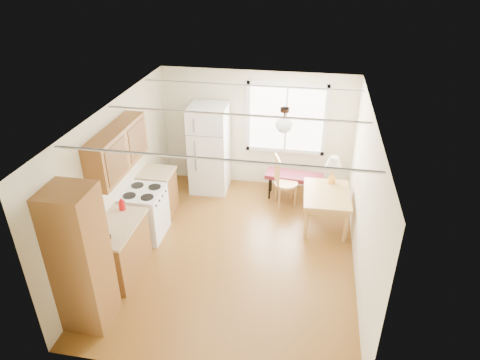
% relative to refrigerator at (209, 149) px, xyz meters
% --- Properties ---
extents(room_shell, '(4.60, 5.60, 2.62)m').
position_rel_refrigerator_xyz_m(room_shell, '(0.94, -2.07, 0.32)').
color(room_shell, '#5D3713').
rests_on(room_shell, ground).
extents(kitchen_run, '(0.65, 3.40, 2.20)m').
position_rel_refrigerator_xyz_m(kitchen_run, '(-0.78, -2.71, -0.09)').
color(kitchen_run, brown).
rests_on(kitchen_run, ground).
extents(window_unit, '(1.64, 0.05, 1.51)m').
position_rel_refrigerator_xyz_m(window_unit, '(1.54, 0.40, 0.62)').
color(window_unit, white).
rests_on(window_unit, room_shell).
extents(pendant_light, '(0.26, 0.26, 0.40)m').
position_rel_refrigerator_xyz_m(pendant_light, '(1.64, -1.67, 1.30)').
color(pendant_light, black).
rests_on(pendant_light, room_shell).
extents(refrigerator, '(0.78, 0.80, 1.86)m').
position_rel_refrigerator_xyz_m(refrigerator, '(0.00, 0.00, 0.00)').
color(refrigerator, white).
rests_on(refrigerator, ground).
extents(bench, '(1.19, 0.54, 0.53)m').
position_rel_refrigerator_xyz_m(bench, '(1.79, -0.07, -0.46)').
color(bench, maroon).
rests_on(bench, ground).
extents(dining_table, '(0.87, 1.14, 0.69)m').
position_rel_refrigerator_xyz_m(dining_table, '(2.44, -1.00, -0.34)').
color(dining_table, '#B28344').
rests_on(dining_table, ground).
extents(chair, '(0.51, 0.50, 1.06)m').
position_rel_refrigerator_xyz_m(chair, '(1.56, -0.42, -0.32)').
color(chair, '#B28344').
rests_on(chair, ground).
extents(table_lamp, '(0.31, 0.31, 0.54)m').
position_rel_refrigerator_xyz_m(table_lamp, '(2.52, -0.58, 0.15)').
color(table_lamp, gold).
rests_on(table_lamp, dining_table).
extents(coffee_maker, '(0.22, 0.26, 0.34)m').
position_rel_refrigerator_xyz_m(coffee_maker, '(-0.78, -3.34, 0.09)').
color(coffee_maker, black).
rests_on(coffee_maker, kitchen_run).
extents(kettle, '(0.11, 0.11, 0.20)m').
position_rel_refrigerator_xyz_m(kettle, '(-0.84, -2.47, 0.05)').
color(kettle, red).
rests_on(kettle, kitchen_run).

